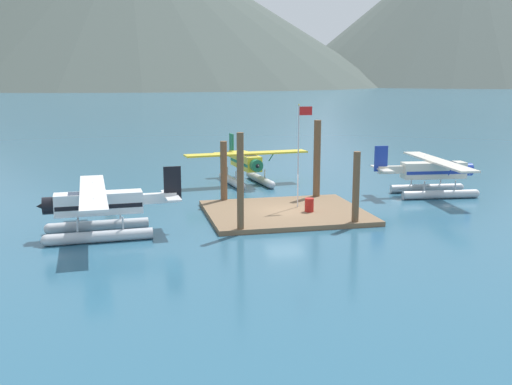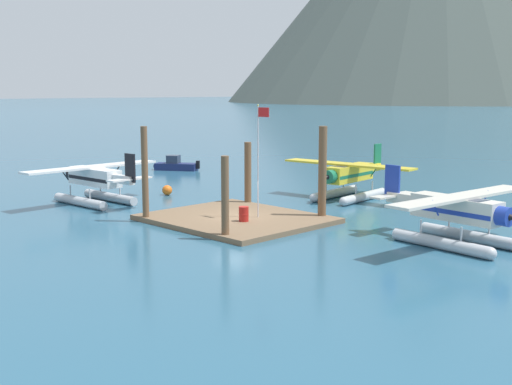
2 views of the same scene
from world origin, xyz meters
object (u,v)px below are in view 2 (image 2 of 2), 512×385
(seaplane_yellow_bow_centre, at_px, (349,178))
(mooring_buoy, at_px, (167,190))
(flagpole, at_px, (259,149))
(fuel_drum, at_px, (244,214))
(seaplane_cream_stbd_fwd, at_px, (456,216))
(boat_navy_open_west, at_px, (175,165))
(seaplane_white_port_aft, at_px, (95,182))

(seaplane_yellow_bow_centre, bearing_deg, mooring_buoy, -142.50)
(mooring_buoy, bearing_deg, flagpole, -10.70)
(seaplane_yellow_bow_centre, bearing_deg, flagpole, -82.66)
(flagpole, distance_m, fuel_drum, 4.06)
(fuel_drum, height_order, seaplane_cream_stbd_fwd, seaplane_cream_stbd_fwd)
(seaplane_yellow_bow_centre, distance_m, seaplane_cream_stbd_fwd, 15.06)
(flagpole, relative_size, seaplane_cream_stbd_fwd, 0.65)
(mooring_buoy, bearing_deg, boat_navy_open_west, 140.18)
(seaplane_cream_stbd_fwd, height_order, boat_navy_open_west, seaplane_cream_stbd_fwd)
(seaplane_yellow_bow_centre, relative_size, boat_navy_open_west, 2.42)
(mooring_buoy, xyz_separation_m, seaplane_yellow_bow_centre, (10.98, 8.43, 1.19))
(seaplane_yellow_bow_centre, distance_m, seaplane_white_port_aft, 18.42)
(fuel_drum, relative_size, seaplane_yellow_bow_centre, 0.08)
(flagpole, distance_m, mooring_buoy, 13.24)
(flagpole, xyz_separation_m, boat_navy_open_west, (-24.71, 12.63, -4.01))
(flagpole, height_order, seaplane_yellow_bow_centre, flagpole)
(fuel_drum, relative_size, seaplane_white_port_aft, 0.08)
(seaplane_white_port_aft, relative_size, seaplane_cream_stbd_fwd, 1.00)
(flagpole, xyz_separation_m, seaplane_cream_stbd_fwd, (11.46, 2.89, -2.92))
(fuel_drum, xyz_separation_m, seaplane_cream_stbd_fwd, (11.25, 4.41, 0.84))
(flagpole, xyz_separation_m, seaplane_white_port_aft, (-12.87, -3.64, -2.92))
(seaplane_white_port_aft, xyz_separation_m, boat_navy_open_west, (-11.84, 16.26, -1.09))
(flagpole, bearing_deg, seaplane_yellow_bow_centre, 97.34)
(seaplane_white_port_aft, distance_m, seaplane_cream_stbd_fwd, 25.19)
(flagpole, bearing_deg, seaplane_white_port_aft, -164.23)
(flagpole, distance_m, seaplane_white_port_aft, 13.69)
(fuel_drum, bearing_deg, mooring_buoy, 162.96)
(fuel_drum, height_order, seaplane_white_port_aft, seaplane_white_port_aft)
(fuel_drum, bearing_deg, seaplane_white_port_aft, -170.80)
(seaplane_white_port_aft, bearing_deg, mooring_buoy, 85.17)
(seaplane_cream_stbd_fwd, xyz_separation_m, boat_navy_open_west, (-36.17, 9.74, -1.09))
(flagpole, relative_size, fuel_drum, 7.77)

